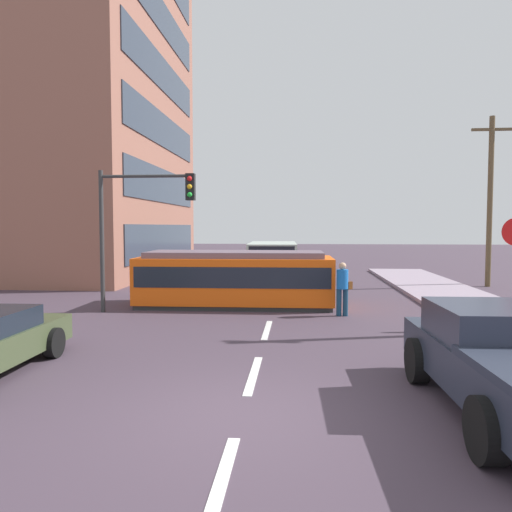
{
  "coord_description": "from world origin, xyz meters",
  "views": [
    {
      "loc": [
        0.83,
        -7.03,
        2.79
      ],
      "look_at": [
        -0.62,
        9.66,
        1.77
      ],
      "focal_mm": 34.45,
      "sensor_mm": 36.0,
      "label": 1
    }
  ],
  "objects_px": {
    "streetcar_tram": "(235,278)",
    "utility_pole_mid": "(490,198)",
    "pedestrian_crossing": "(343,286)",
    "city_bus": "(273,258)",
    "traffic_light_mast": "(141,212)"
  },
  "relations": [
    {
      "from": "streetcar_tram",
      "to": "utility_pole_mid",
      "type": "relative_size",
      "value": 0.87
    },
    {
      "from": "utility_pole_mid",
      "to": "pedestrian_crossing",
      "type": "bearing_deg",
      "value": -132.24
    },
    {
      "from": "pedestrian_crossing",
      "to": "utility_pole_mid",
      "type": "height_order",
      "value": "utility_pole_mid"
    },
    {
      "from": "city_bus",
      "to": "traffic_light_mast",
      "type": "relative_size",
      "value": 1.23
    },
    {
      "from": "streetcar_tram",
      "to": "pedestrian_crossing",
      "type": "xyz_separation_m",
      "value": [
        3.57,
        -1.67,
        -0.04
      ]
    },
    {
      "from": "streetcar_tram",
      "to": "city_bus",
      "type": "height_order",
      "value": "streetcar_tram"
    },
    {
      "from": "pedestrian_crossing",
      "to": "utility_pole_mid",
      "type": "relative_size",
      "value": 0.21
    },
    {
      "from": "pedestrian_crossing",
      "to": "traffic_light_mast",
      "type": "xyz_separation_m",
      "value": [
        -6.4,
        0.05,
        2.31
      ]
    },
    {
      "from": "streetcar_tram",
      "to": "traffic_light_mast",
      "type": "height_order",
      "value": "traffic_light_mast"
    },
    {
      "from": "streetcar_tram",
      "to": "utility_pole_mid",
      "type": "height_order",
      "value": "utility_pole_mid"
    },
    {
      "from": "city_bus",
      "to": "utility_pole_mid",
      "type": "height_order",
      "value": "utility_pole_mid"
    },
    {
      "from": "city_bus",
      "to": "streetcar_tram",
      "type": "bearing_deg",
      "value": -94.75
    },
    {
      "from": "city_bus",
      "to": "utility_pole_mid",
      "type": "bearing_deg",
      "value": -17.47
    },
    {
      "from": "streetcar_tram",
      "to": "traffic_light_mast",
      "type": "distance_m",
      "value": 3.98
    },
    {
      "from": "streetcar_tram",
      "to": "traffic_light_mast",
      "type": "xyz_separation_m",
      "value": [
        -2.84,
        -1.62,
        2.26
      ]
    }
  ]
}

